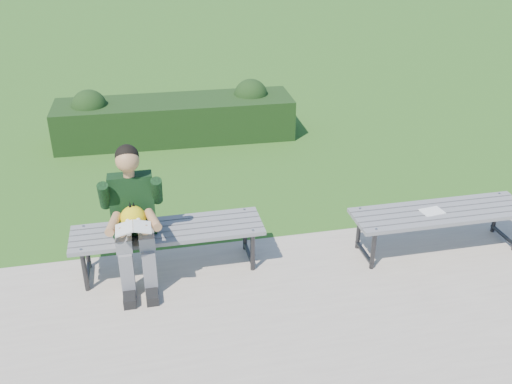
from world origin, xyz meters
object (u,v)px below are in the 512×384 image
paper_sheet (432,211)px  bench_right (440,215)px  seated_boy (133,214)px  hedge (175,117)px  bench_left (168,234)px

paper_sheet → bench_right: bearing=0.0°
bench_right → seated_boy: size_ratio=1.37×
bench_right → hedge: bearing=122.2°
seated_boy → paper_sheet: 2.91m
hedge → seated_boy: (-0.67, -3.58, 0.38)m
bench_left → paper_sheet: bench_left is taller
bench_left → hedge: bearing=84.0°
seated_boy → hedge: bearing=79.5°
bench_left → bench_right: bearing=-4.7°
bench_left → bench_right: (2.70, -0.22, 0.00)m
seated_boy → paper_sheet: bearing=-2.6°
bench_right → seated_boy: (-3.00, 0.13, 0.30)m
hedge → paper_sheet: 4.34m
paper_sheet → seated_boy: bearing=177.4°
hedge → bench_left: size_ratio=1.96×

